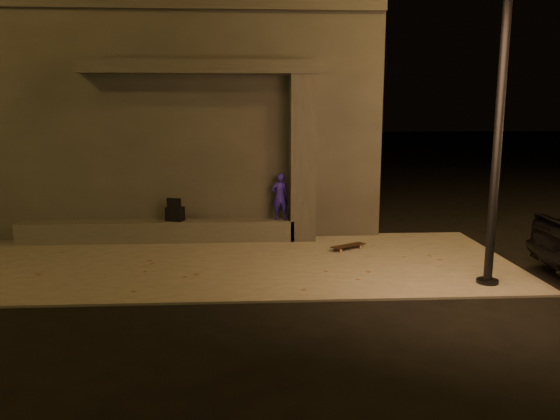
{
  "coord_description": "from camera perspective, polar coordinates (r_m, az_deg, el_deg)",
  "views": [
    {
      "loc": [
        0.53,
        -8.12,
        2.94
      ],
      "look_at": [
        1.11,
        2.0,
        1.03
      ],
      "focal_mm": 35.0,
      "sensor_mm": 36.0,
      "label": 1
    }
  ],
  "objects": [
    {
      "name": "skateboard",
      "position": [
        11.45,
        7.15,
        -3.74
      ],
      "size": [
        0.79,
        0.58,
        0.09
      ],
      "rotation": [
        0.0,
        0.0,
        0.53
      ],
      "color": "black",
      "rests_on": "sidewalk"
    },
    {
      "name": "column",
      "position": [
        11.98,
        2.37,
        5.37
      ],
      "size": [
        0.55,
        0.55,
        3.6
      ],
      "primitive_type": "cube",
      "color": "#3C3A37",
      "rests_on": "sidewalk"
    },
    {
      "name": "backpack",
      "position": [
        12.2,
        -10.92,
        -0.28
      ],
      "size": [
        0.43,
        0.35,
        0.52
      ],
      "rotation": [
        0.0,
        0.0,
        -0.34
      ],
      "color": "black",
      "rests_on": "ledge"
    },
    {
      "name": "ground",
      "position": [
        8.65,
        -6.66,
        -9.28
      ],
      "size": [
        120.0,
        120.0,
        0.0
      ],
      "primitive_type": "plane",
      "color": "black",
      "rests_on": "ground"
    },
    {
      "name": "sidewalk",
      "position": [
        10.55,
        -6.04,
        -5.49
      ],
      "size": [
        11.0,
        4.4,
        0.04
      ],
      "primitive_type": "cube",
      "color": "#66615A",
      "rests_on": "ground"
    },
    {
      "name": "street_lamp_0",
      "position": [
        9.56,
        22.64,
        18.46
      ],
      "size": [
        0.36,
        0.36,
        7.74
      ],
      "color": "black",
      "rests_on": "ground"
    },
    {
      "name": "ledge",
      "position": [
        12.34,
        -12.66,
        -2.14
      ],
      "size": [
        6.0,
        0.55,
        0.45
      ],
      "primitive_type": "cube",
      "color": "#4E4B46",
      "rests_on": "sidewalk"
    },
    {
      "name": "canopy",
      "position": [
        12.0,
        -8.45,
        14.55
      ],
      "size": [
        5.0,
        0.7,
        0.28
      ],
      "primitive_type": "cube",
      "color": "#3C3A37",
      "rests_on": "column"
    },
    {
      "name": "building",
      "position": [
        14.7,
        -9.35,
        9.21
      ],
      "size": [
        9.0,
        5.1,
        5.22
      ],
      "color": "#3C3A37",
      "rests_on": "ground"
    },
    {
      "name": "skateboarder",
      "position": [
        12.04,
        -0.02,
        1.43
      ],
      "size": [
        0.41,
        0.3,
        1.04
      ],
      "primitive_type": "imported",
      "rotation": [
        0.0,
        0.0,
        3.28
      ],
      "color": "#2C1BB2",
      "rests_on": "ledge"
    }
  ]
}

